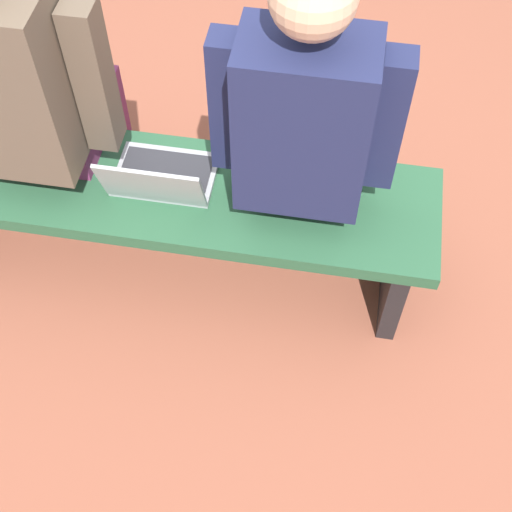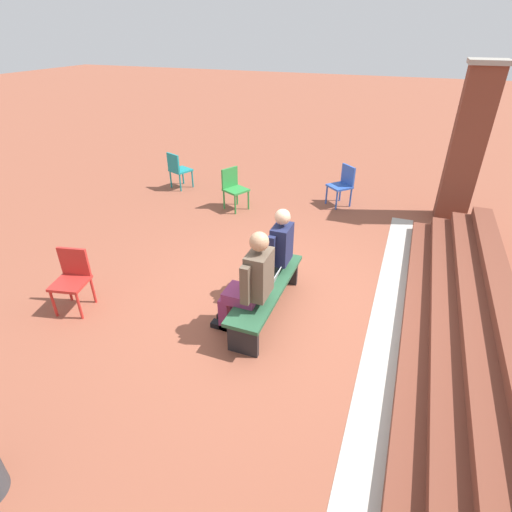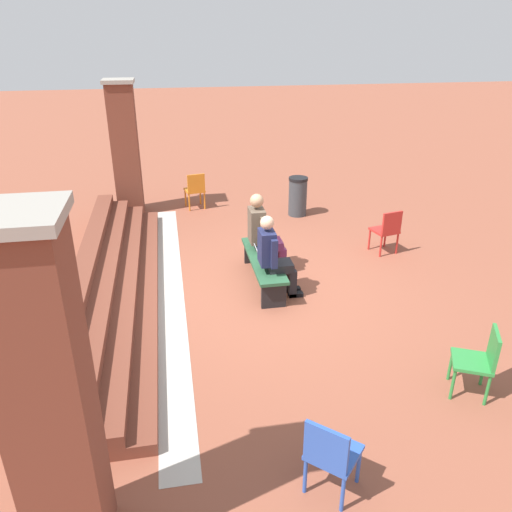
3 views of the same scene
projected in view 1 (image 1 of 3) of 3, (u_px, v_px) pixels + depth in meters
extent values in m
plane|color=brown|center=(226.00, 301.00, 2.56)|extent=(60.00, 60.00, 0.00)
cube|color=#285638|center=(160.00, 190.00, 2.30)|extent=(1.80, 0.44, 0.05)
cube|color=black|center=(396.00, 263.00, 2.41)|extent=(0.06, 0.37, 0.40)
cube|color=#232328|center=(306.00, 152.00, 2.29)|extent=(0.32, 0.38, 0.13)
cube|color=#232328|center=(331.00, 170.00, 2.62)|extent=(0.10, 0.11, 0.45)
cube|color=black|center=(328.00, 192.00, 2.81)|extent=(0.10, 0.23, 0.07)
cube|color=#232328|center=(285.00, 164.00, 2.63)|extent=(0.10, 0.11, 0.45)
cube|color=black|center=(286.00, 186.00, 2.82)|extent=(0.10, 0.23, 0.07)
cube|color=#1E2347|center=(303.00, 124.00, 1.90)|extent=(0.36, 0.23, 0.53)
cube|color=#195133|center=(308.00, 104.00, 2.00)|extent=(0.05, 0.01, 0.32)
cube|color=#1E2347|center=(389.00, 121.00, 1.93)|extent=(0.08, 0.09, 0.45)
cube|color=#1E2347|center=(226.00, 102.00, 1.97)|extent=(0.08, 0.09, 0.45)
cube|color=#7F2D5B|center=(55.00, 117.00, 2.37)|extent=(0.34, 0.41, 0.14)
cube|color=#7F2D5B|center=(113.00, 137.00, 2.71)|extent=(0.11, 0.12, 0.45)
cube|color=black|center=(125.00, 159.00, 2.90)|extent=(0.11, 0.24, 0.07)
cube|color=#7F2D5B|center=(67.00, 131.00, 2.73)|extent=(0.11, 0.12, 0.45)
cube|color=black|center=(82.00, 153.00, 2.92)|extent=(0.11, 0.24, 0.07)
cube|color=brown|center=(94.00, 78.00, 1.99)|extent=(0.09, 0.10, 0.48)
cube|color=#9EA0A5|center=(166.00, 174.00, 2.30)|extent=(0.32, 0.22, 0.02)
cube|color=#2D2D33|center=(166.00, 169.00, 2.29)|extent=(0.29, 0.15, 0.00)
cube|color=#9EA0A5|center=(151.00, 186.00, 2.13)|extent=(0.32, 0.07, 0.19)
cube|color=#33519E|center=(152.00, 184.00, 2.13)|extent=(0.28, 0.06, 0.17)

